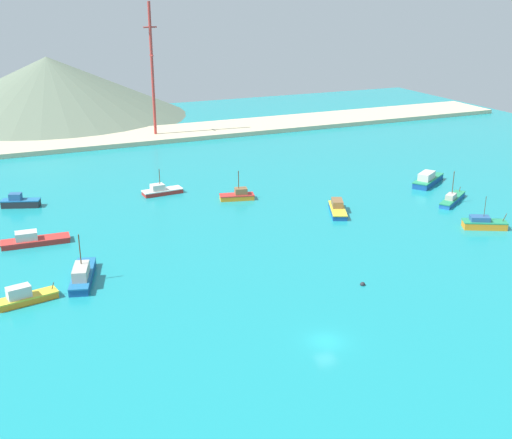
# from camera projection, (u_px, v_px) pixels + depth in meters

# --- Properties ---
(ground) EXTENTS (260.00, 280.00, 0.50)m
(ground) POSITION_uv_depth(u_px,v_px,m) (233.00, 254.00, 103.74)
(ground) COLOR teal
(fishing_boat_0) EXTENTS (8.28, 3.42, 5.32)m
(fishing_boat_0) POSITION_uv_depth(u_px,v_px,m) (161.00, 191.00, 132.62)
(fishing_boat_0) COLOR red
(fishing_boat_0) RESTS_ON ground
(fishing_boat_1) EXTENTS (11.00, 3.56, 2.31)m
(fishing_boat_1) POSITION_uv_depth(u_px,v_px,m) (33.00, 240.00, 106.77)
(fishing_boat_1) COLOR red
(fishing_boat_1) RESTS_ON ground
(fishing_boat_2) EXTENTS (6.08, 9.31, 2.27)m
(fishing_boat_2) POSITION_uv_depth(u_px,v_px,m) (338.00, 208.00, 121.71)
(fishing_boat_2) COLOR #14478C
(fishing_boat_2) RESTS_ON ground
(fishing_boat_3) EXTENTS (7.50, 4.57, 2.70)m
(fishing_boat_3) POSITION_uv_depth(u_px,v_px,m) (20.00, 202.00, 124.90)
(fishing_boat_3) COLOR #232328
(fishing_boat_3) RESTS_ON ground
(fishing_boat_5) EXTENTS (9.99, 7.68, 6.39)m
(fishing_boat_5) POSITION_uv_depth(u_px,v_px,m) (452.00, 199.00, 127.52)
(fishing_boat_5) COLOR #1E5BA8
(fishing_boat_5) RESTS_ON ground
(fishing_boat_6) EXTENTS (7.19, 4.16, 5.83)m
(fishing_boat_6) POSITION_uv_depth(u_px,v_px,m) (238.00, 195.00, 129.29)
(fishing_boat_6) COLOR orange
(fishing_boat_6) RESTS_ON ground
(fishing_boat_10) EXTENTS (7.86, 5.80, 5.83)m
(fishing_boat_10) POSITION_uv_depth(u_px,v_px,m) (484.00, 223.00, 113.86)
(fishing_boat_10) COLOR orange
(fishing_boat_10) RESTS_ON ground
(fishing_boat_11) EXTENTS (10.79, 8.58, 2.86)m
(fishing_boat_11) POSITION_uv_depth(u_px,v_px,m) (428.00, 180.00, 139.10)
(fishing_boat_11) COLOR #14478C
(fishing_boat_11) RESTS_ON ground
(fishing_boat_12) EXTENTS (5.66, 11.49, 7.18)m
(fishing_boat_12) POSITION_uv_depth(u_px,v_px,m) (82.00, 275.00, 93.23)
(fishing_boat_12) COLOR #14478C
(fishing_boat_12) RESTS_ON ground
(fishing_boat_13) EXTENTS (8.24, 3.82, 2.58)m
(fishing_boat_13) POSITION_uv_depth(u_px,v_px,m) (25.00, 297.00, 86.89)
(fishing_boat_13) COLOR orange
(fishing_boat_13) RESTS_ON ground
(buoy_0) EXTENTS (0.73, 0.73, 0.73)m
(buoy_0) POSITION_uv_depth(u_px,v_px,m) (363.00, 284.00, 92.30)
(buoy_0) COLOR #232328
(buoy_0) RESTS_ON ground
(beach_strip) EXTENTS (247.00, 19.19, 1.20)m
(beach_strip) POSITION_uv_depth(u_px,v_px,m) (115.00, 138.00, 179.07)
(beach_strip) COLOR #C6B793
(beach_strip) RESTS_ON ground
(hill_central) EXTENTS (86.38, 86.38, 19.05)m
(hill_central) POSITION_uv_depth(u_px,v_px,m) (49.00, 87.00, 208.26)
(hill_central) COLOR #60705B
(hill_central) RESTS_ON ground
(radio_tower) EXTENTS (3.62, 2.90, 36.25)m
(radio_tower) POSITION_uv_depth(u_px,v_px,m) (152.00, 71.00, 175.65)
(radio_tower) COLOR #B7332D
(radio_tower) RESTS_ON ground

